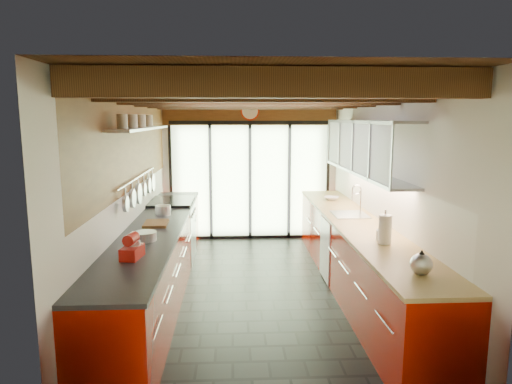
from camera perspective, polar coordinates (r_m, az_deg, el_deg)
ground at (r=6.04m, az=0.27°, el=-12.40°), size 5.50×5.50×0.00m
room_shell at (r=5.65m, az=0.29°, el=3.39°), size 5.50×5.50×5.50m
ceiling_beams at (r=6.00m, az=0.09°, el=11.47°), size 3.14×5.06×4.90m
glass_door at (r=8.33m, az=-0.76°, el=5.32°), size 2.95×0.10×2.90m
left_counter at (r=5.96m, az=-12.19°, el=-8.23°), size 0.68×5.00×0.92m
range_stove at (r=7.34m, az=-10.40°, el=-4.78°), size 0.66×0.90×0.97m
right_counter at (r=6.09m, az=12.44°, el=-7.85°), size 0.68×5.00×0.92m
sink_assembly at (r=6.35m, az=11.77°, el=-2.49°), size 0.45×0.52×0.43m
upper_cabinets_right at (r=6.17m, az=13.56°, el=5.47°), size 0.34×3.00×3.00m
left_wall_fixtures at (r=5.99m, az=-14.09°, el=4.88°), size 0.28×2.60×0.96m
stand_mixer at (r=4.48m, az=-15.22°, el=-6.78°), size 0.20×0.29×0.25m
pot_large at (r=6.34m, az=-11.54°, el=-2.25°), size 0.27×0.27×0.13m
pot_small at (r=5.08m, az=-13.72°, el=-5.39°), size 0.32×0.32×0.10m
cutting_board at (r=5.79m, az=-12.38°, el=-3.88°), size 0.30×0.41×0.03m
kettle at (r=4.14m, az=19.95°, el=-8.34°), size 0.20×0.24×0.22m
paper_towel at (r=4.97m, az=15.83°, el=-4.56°), size 0.17×0.17×0.37m
soap_bottle at (r=5.13m, az=15.23°, el=-4.91°), size 0.09×0.10×0.17m
bowl at (r=7.44m, az=9.42°, el=-0.79°), size 0.29×0.29×0.06m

